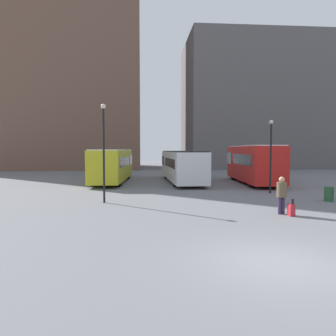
% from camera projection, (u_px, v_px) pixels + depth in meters
% --- Properties ---
extents(ground_plane, '(160.00, 160.00, 0.00)m').
position_uv_depth(ground_plane, '(279.00, 263.00, 8.65)').
color(ground_plane, slate).
extents(building_block_left, '(27.23, 15.74, 39.46)m').
position_uv_depth(building_block_left, '(54.00, 45.00, 52.51)').
color(building_block_left, brown).
rests_on(building_block_left, ground_plane).
extents(building_block_right, '(26.84, 15.41, 21.04)m').
position_uv_depth(building_block_right, '(264.00, 105.00, 55.82)').
color(building_block_right, '#5B5656').
rests_on(building_block_right, ground_plane).
extents(bus_0, '(3.18, 11.25, 3.00)m').
position_uv_depth(bus_0, '(113.00, 164.00, 30.13)').
color(bus_0, gold).
rests_on(bus_0, ground_plane).
extents(bus_1, '(2.95, 11.86, 2.87)m').
position_uv_depth(bus_1, '(182.00, 165.00, 30.19)').
color(bus_1, silver).
rests_on(bus_1, ground_plane).
extents(bus_2, '(3.20, 10.39, 3.35)m').
position_uv_depth(bus_2, '(253.00, 163.00, 29.10)').
color(bus_2, red).
rests_on(bus_2, ground_plane).
extents(traveler, '(0.47, 0.47, 1.75)m').
position_uv_depth(traveler, '(282.00, 192.00, 15.16)').
color(traveler, '#382D4C').
rests_on(traveler, ground_plane).
extents(suitcase, '(0.24, 0.36, 0.80)m').
position_uv_depth(suitcase, '(291.00, 210.00, 14.79)').
color(suitcase, '#B7232D').
rests_on(suitcase, ground_plane).
extents(lamp_post_0, '(0.28, 0.28, 5.54)m').
position_uv_depth(lamp_post_0, '(104.00, 145.00, 18.29)').
color(lamp_post_0, black).
rests_on(lamp_post_0, ground_plane).
extents(lamp_post_2, '(0.28, 0.28, 5.01)m').
position_uv_depth(lamp_post_2, '(271.00, 150.00, 22.40)').
color(lamp_post_2, black).
rests_on(lamp_post_2, ground_plane).
extents(trash_bin, '(0.52, 0.52, 0.85)m').
position_uv_depth(trash_bin, '(329.00, 194.00, 18.97)').
color(trash_bin, '#285633').
rests_on(trash_bin, ground_plane).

